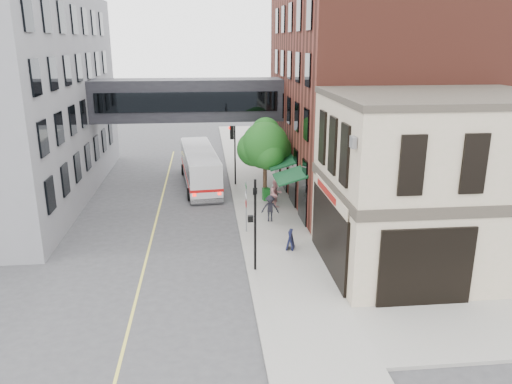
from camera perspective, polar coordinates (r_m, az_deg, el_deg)
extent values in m
plane|color=#38383A|center=(22.58, -0.59, -11.40)|extent=(120.00, 120.00, 0.00)
cube|color=gray|center=(35.64, 0.51, -0.45)|extent=(4.00, 60.00, 0.15)
cube|color=tan|center=(25.22, 19.73, 0.65)|extent=(10.00, 8.00, 8.15)
cube|color=#38332B|center=(25.20, 19.75, 0.81)|extent=(10.12, 8.12, 0.50)
cube|color=#38332B|center=(24.46, 20.72, 10.20)|extent=(10.12, 8.12, 0.30)
cube|color=black|center=(24.22, 8.30, -4.72)|extent=(0.14, 6.40, 3.40)
cube|color=black|center=(24.21, 8.21, -4.73)|extent=(0.04, 5.90, 3.00)
cube|color=maroon|center=(24.12, 8.01, 0.10)|extent=(0.03, 3.60, 0.32)
cube|color=#57251B|center=(36.94, 13.01, 10.73)|extent=(12.00, 18.00, 14.00)
cube|color=#0B3217|center=(34.78, 2.44, 4.09)|extent=(1.80, 13.00, 0.40)
cube|color=black|center=(38.05, -7.79, 10.41)|extent=(14.00, 3.00, 3.00)
cube|color=black|center=(36.51, -7.85, 10.14)|extent=(13.00, 0.08, 1.40)
cube|color=black|center=(39.59, -7.73, 10.66)|extent=(13.00, 0.08, 1.40)
cylinder|color=black|center=(23.43, -0.09, -3.85)|extent=(0.12, 0.12, 4.50)
cube|color=black|center=(23.29, -0.63, -3.07)|extent=(0.25, 0.22, 0.30)
imported|color=black|center=(22.84, -0.09, 0.49)|extent=(0.20, 0.16, 1.00)
cylinder|color=black|center=(37.79, -2.41, 4.20)|extent=(0.12, 0.12, 4.50)
cube|color=black|center=(37.70, -2.75, 4.71)|extent=(0.25, 0.22, 0.30)
cube|color=black|center=(37.43, -2.78, 6.80)|extent=(0.28, 0.28, 1.00)
sphere|color=#FF0C05|center=(37.36, -3.04, 7.33)|extent=(0.18, 0.18, 0.18)
cylinder|color=gray|center=(28.37, -1.12, -1.71)|extent=(0.08, 0.08, 3.00)
cube|color=white|center=(28.16, -1.17, -0.36)|extent=(0.03, 0.75, 0.22)
cube|color=#0C591E|center=(28.00, -1.17, 0.72)|extent=(0.03, 0.70, 0.18)
cube|color=#B20C0C|center=(28.31, -1.16, -1.32)|extent=(0.03, 0.30, 0.40)
cylinder|color=#382619|center=(34.29, 1.03, 1.42)|extent=(0.28, 0.28, 2.80)
sphere|color=#16551A|center=(33.73, 1.05, 5.35)|extent=(3.20, 3.20, 3.20)
sphere|color=#16551A|center=(34.40, 2.28, 4.89)|extent=(2.20, 2.20, 2.20)
sphere|color=#16551A|center=(34.00, -0.19, 4.93)|extent=(2.40, 2.40, 2.40)
sphere|color=#16551A|center=(34.17, 1.11, 6.87)|extent=(2.00, 2.00, 2.00)
cube|color=#D8CC4C|center=(31.82, -11.32, -3.09)|extent=(0.12, 40.00, 0.01)
cube|color=silver|center=(38.45, -6.44, 2.90)|extent=(3.18, 10.41, 2.58)
cube|color=black|center=(38.34, -6.46, 3.55)|extent=(3.22, 10.24, 0.94)
cube|color=#B20C0C|center=(38.56, -6.41, 2.26)|extent=(3.23, 10.44, 0.20)
cylinder|color=black|center=(35.04, -7.65, -0.27)|extent=(0.35, 0.91, 0.89)
cylinder|color=black|center=(35.24, -4.03, -0.06)|extent=(0.35, 0.91, 0.89)
cylinder|color=black|center=(41.90, -8.32, 2.56)|extent=(0.35, 0.91, 0.89)
cylinder|color=black|center=(42.07, -5.29, 2.72)|extent=(0.35, 0.91, 0.89)
imported|color=silver|center=(33.72, 2.17, 0.08)|extent=(0.58, 0.38, 1.60)
imported|color=tan|center=(32.57, 2.28, -0.24)|extent=(1.17, 1.09, 1.91)
imported|color=black|center=(30.26, 1.63, -1.87)|extent=(1.13, 0.74, 1.63)
cube|color=#155C1D|center=(34.32, 1.16, -0.24)|extent=(0.52, 0.49, 0.88)
cube|color=black|center=(26.43, 3.95, -5.45)|extent=(0.54, 0.67, 1.04)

